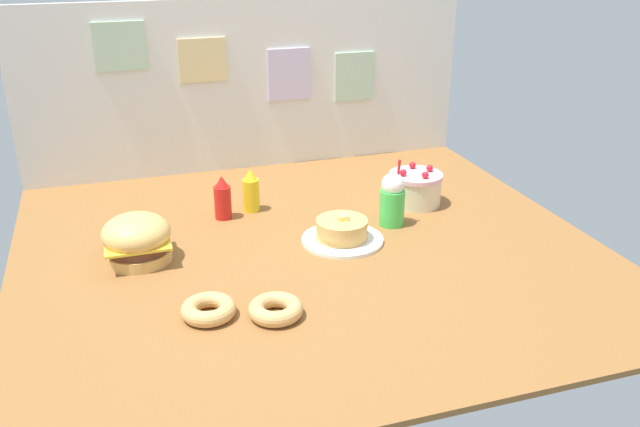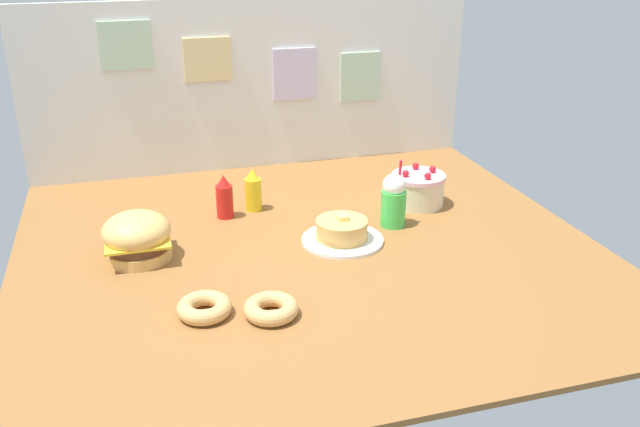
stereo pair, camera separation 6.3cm
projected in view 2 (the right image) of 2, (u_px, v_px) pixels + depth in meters
The scene contains 10 objects.
ground_plane at pixel (309, 251), 2.56m from camera, with size 2.14×1.98×0.02m, color brown.
back_wall at pixel (254, 84), 3.26m from camera, with size 2.14×0.04×0.81m.
burger at pixel (137, 237), 2.45m from camera, with size 0.24×0.24×0.18m.
pancake_stack at pixel (342, 233), 2.59m from camera, with size 0.31×0.31×0.11m.
layer_cake at pixel (418, 189), 2.92m from camera, with size 0.23×0.23×0.17m.
ketchup_bottle at pixel (224, 198), 2.79m from camera, with size 0.07×0.07×0.18m.
mustard_bottle at pixel (253, 191), 2.87m from camera, with size 0.07×0.07×0.18m.
cream_soda_cup at pixel (394, 200), 2.71m from camera, with size 0.10×0.10×0.28m.
donut_pink_glaze at pixel (204, 307), 2.11m from camera, with size 0.17×0.17×0.05m.
donut_chocolate at pixel (271, 308), 2.11m from camera, with size 0.17×0.17×0.05m.
Camera 2 is at (-0.61, -2.22, 1.13)m, focal length 38.39 mm.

